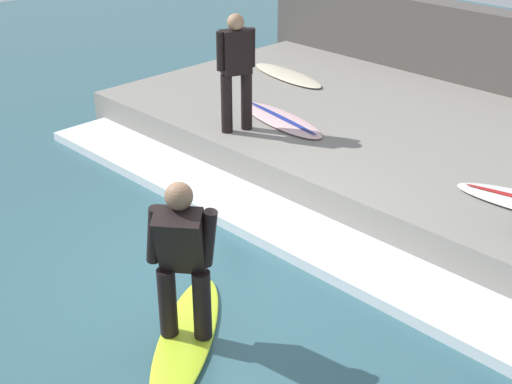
% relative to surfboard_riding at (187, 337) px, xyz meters
% --- Properties ---
extents(ground_plane, '(28.00, 28.00, 0.00)m').
position_rel_surfboard_riding_xyz_m(ground_plane, '(0.86, 0.68, -0.03)').
color(ground_plane, '#335B66').
extents(concrete_ledge, '(4.40, 9.12, 0.48)m').
position_rel_surfboard_riding_xyz_m(concrete_ledge, '(4.70, 0.68, 0.21)').
color(concrete_ledge, gray).
rests_on(concrete_ledge, ground_plane).
extents(wave_foam_crest, '(0.89, 8.66, 0.12)m').
position_rel_surfboard_riding_xyz_m(wave_foam_crest, '(2.05, 0.68, 0.03)').
color(wave_foam_crest, silver).
rests_on(wave_foam_crest, ground_plane).
extents(surfboard_riding, '(1.80, 1.56, 0.06)m').
position_rel_surfboard_riding_xyz_m(surfboard_riding, '(0.00, 0.00, 0.00)').
color(surfboard_riding, '#BFE02D').
rests_on(surfboard_riding, ground_plane).
extents(surfer_riding, '(0.60, 0.59, 1.52)m').
position_rel_surfboard_riding_xyz_m(surfer_riding, '(0.00, 0.00, 0.87)').
color(surfer_riding, black).
rests_on(surfer_riding, surfboard_riding).
extents(surfer_waiting_far, '(0.51, 0.35, 1.59)m').
position_rel_surfboard_riding_xyz_m(surfer_waiting_far, '(3.00, 2.51, 1.34)').
color(surfer_waiting_far, black).
rests_on(surfer_waiting_far, concrete_ledge).
extents(surfboard_waiting_far, '(0.81, 1.76, 0.07)m').
position_rel_surfboard_riding_xyz_m(surfboard_waiting_far, '(3.67, 2.30, 0.48)').
color(surfboard_waiting_far, beige).
rests_on(surfboard_waiting_far, concrete_ledge).
extents(surfboard_spare, '(0.73, 1.71, 0.06)m').
position_rel_surfboard_riding_xyz_m(surfboard_spare, '(5.23, 3.65, 0.48)').
color(surfboard_spare, beige).
rests_on(surfboard_spare, concrete_ledge).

